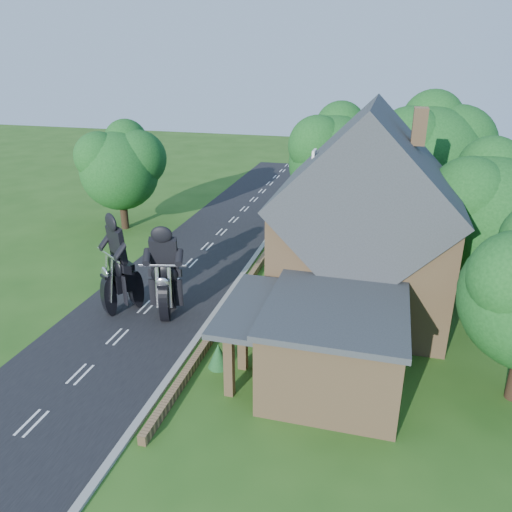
% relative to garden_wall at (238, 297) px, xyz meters
% --- Properties ---
extents(ground, '(120.00, 120.00, 0.00)m').
position_rel_garden_wall_xyz_m(ground, '(-4.30, -5.00, -0.20)').
color(ground, '#254E16').
rests_on(ground, ground).
extents(road, '(7.00, 80.00, 0.02)m').
position_rel_garden_wall_xyz_m(road, '(-4.30, -5.00, -0.19)').
color(road, black).
rests_on(road, ground).
extents(kerb, '(0.30, 80.00, 0.12)m').
position_rel_garden_wall_xyz_m(kerb, '(-0.65, -5.00, -0.14)').
color(kerb, gray).
rests_on(kerb, ground).
extents(garden_wall, '(0.30, 22.00, 0.40)m').
position_rel_garden_wall_xyz_m(garden_wall, '(0.00, 0.00, 0.00)').
color(garden_wall, '#906F49').
rests_on(garden_wall, ground).
extents(house, '(9.54, 8.64, 10.24)m').
position_rel_garden_wall_xyz_m(house, '(6.19, 1.00, 4.14)').
color(house, '#906F49').
rests_on(house, ground).
extents(annex, '(7.05, 5.94, 3.44)m').
position_rel_garden_wall_xyz_m(annex, '(5.57, -5.80, 1.57)').
color(annex, '#906F49').
rests_on(annex, ground).
extents(tree_house_right, '(6.51, 6.00, 8.40)m').
position_rel_garden_wall_xyz_m(tree_house_right, '(12.35, 3.62, 4.99)').
color(tree_house_right, black).
rests_on(tree_house_right, ground).
extents(tree_behind_house, '(7.81, 7.20, 10.08)m').
position_rel_garden_wall_xyz_m(tree_behind_house, '(9.88, 11.14, 6.03)').
color(tree_behind_house, black).
rests_on(tree_behind_house, ground).
extents(tree_behind_left, '(6.94, 6.40, 9.16)m').
position_rel_garden_wall_xyz_m(tree_behind_left, '(3.86, 12.13, 5.53)').
color(tree_behind_left, black).
rests_on(tree_behind_left, ground).
extents(tree_far_road, '(6.08, 5.60, 7.84)m').
position_rel_garden_wall_xyz_m(tree_far_road, '(-11.16, 9.11, 4.64)').
color(tree_far_road, black).
rests_on(tree_far_road, ground).
extents(shrub_a, '(0.90, 0.90, 1.10)m').
position_rel_garden_wall_xyz_m(shrub_a, '(1.00, -6.00, 0.35)').
color(shrub_a, '#133E1B').
rests_on(shrub_a, ground).
extents(shrub_b, '(0.90, 0.90, 1.10)m').
position_rel_garden_wall_xyz_m(shrub_b, '(1.00, -3.50, 0.35)').
color(shrub_b, '#133E1B').
rests_on(shrub_b, ground).
extents(shrub_c, '(0.90, 0.90, 1.10)m').
position_rel_garden_wall_xyz_m(shrub_c, '(1.00, -1.00, 0.35)').
color(shrub_c, '#133E1B').
rests_on(shrub_c, ground).
extents(shrub_d, '(0.90, 0.90, 1.10)m').
position_rel_garden_wall_xyz_m(shrub_d, '(1.00, 4.00, 0.35)').
color(shrub_d, '#133E1B').
rests_on(shrub_d, ground).
extents(shrub_e, '(0.90, 0.90, 1.10)m').
position_rel_garden_wall_xyz_m(shrub_e, '(1.00, 6.50, 0.35)').
color(shrub_e, '#133E1B').
rests_on(shrub_e, ground).
extents(shrub_f, '(0.90, 0.90, 1.10)m').
position_rel_garden_wall_xyz_m(shrub_f, '(1.00, 9.00, 0.35)').
color(shrub_f, '#133E1B').
rests_on(shrub_f, ground).
extents(motorcycle_lead, '(0.72, 1.58, 1.42)m').
position_rel_garden_wall_xyz_m(motorcycle_lead, '(-2.89, -2.46, 0.51)').
color(motorcycle_lead, black).
rests_on(motorcycle_lead, ground).
extents(motorcycle_follow, '(1.32, 1.62, 1.56)m').
position_rel_garden_wall_xyz_m(motorcycle_follow, '(-5.26, -2.61, 0.58)').
color(motorcycle_follow, black).
rests_on(motorcycle_follow, ground).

